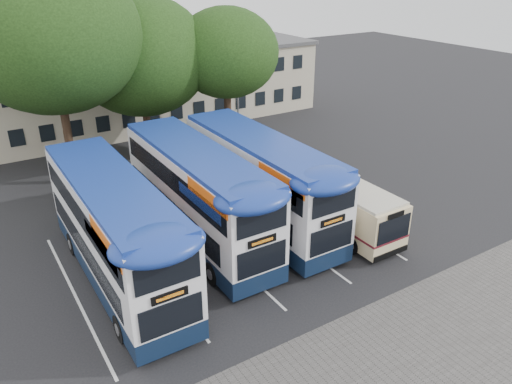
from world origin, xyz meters
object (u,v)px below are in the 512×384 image
at_px(lamp_post, 238,71).
at_px(tree_left, 51,36).
at_px(tree_mid, 141,56).
at_px(bus_dd_right, 260,178).
at_px(bus_dd_mid, 197,192).
at_px(bus_dd_left, 115,227).
at_px(tree_right, 226,53).
at_px(bus_single, 329,196).

relative_size(lamp_post, tree_left, 0.68).
relative_size(tree_mid, bus_dd_right, 0.96).
bearing_deg(tree_left, bus_dd_mid, -71.61).
height_order(bus_dd_left, bus_dd_right, bus_dd_left).
height_order(tree_mid, bus_dd_mid, tree_mid).
distance_m(lamp_post, bus_dd_right, 15.36).
height_order(lamp_post, tree_right, tree_right).
height_order(lamp_post, bus_dd_mid, lamp_post).
xyz_separation_m(tree_left, tree_right, (10.84, -0.69, -1.80)).
bearing_deg(tree_right, bus_dd_right, -110.55).
height_order(tree_left, bus_single, tree_left).
xyz_separation_m(lamp_post, bus_dd_left, (-14.67, -14.76, -2.42)).
relative_size(bus_dd_left, bus_dd_right, 1.00).
height_order(lamp_post, tree_left, tree_left).
distance_m(tree_right, bus_dd_right, 11.77).
bearing_deg(lamp_post, bus_dd_right, -116.09).
relative_size(tree_left, bus_dd_left, 1.15).
height_order(tree_right, bus_dd_mid, tree_right).
bearing_deg(tree_mid, bus_dd_right, -83.55).
xyz_separation_m(lamp_post, bus_single, (-3.47, -15.44, -3.55)).
bearing_deg(tree_mid, bus_dd_mid, -99.68).
bearing_deg(tree_left, tree_mid, 15.01).
relative_size(lamp_post, bus_dd_left, 0.78).
xyz_separation_m(tree_right, bus_dd_left, (-11.81, -11.31, -4.51)).
height_order(lamp_post, bus_dd_left, lamp_post).
distance_m(tree_left, bus_dd_right, 14.40).
relative_size(bus_dd_mid, bus_dd_right, 1.00).
bearing_deg(tree_mid, bus_dd_left, -116.02).
bearing_deg(tree_right, tree_left, 176.34).
bearing_deg(tree_right, lamp_post, 50.34).
distance_m(tree_mid, tree_right, 5.66).
bearing_deg(bus_single, tree_left, 128.87).
height_order(tree_mid, bus_dd_right, tree_mid).
xyz_separation_m(bus_dd_left, bus_single, (11.20, -0.68, -1.13)).
bearing_deg(bus_dd_right, tree_right, 69.45).
xyz_separation_m(tree_right, bus_dd_right, (-3.82, -10.18, -4.52)).
relative_size(bus_dd_right, bus_single, 1.27).
xyz_separation_m(tree_left, bus_dd_right, (7.03, -10.87, -6.32)).
bearing_deg(tree_mid, lamp_post, 8.74).
relative_size(bus_dd_left, bus_single, 1.27).
distance_m(tree_left, tree_right, 11.01).
bearing_deg(bus_dd_mid, bus_single, -16.78).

